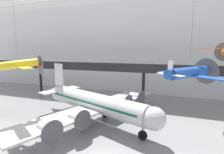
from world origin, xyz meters
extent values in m
cube|color=silver|center=(0.00, 34.34, 12.93)|extent=(140.00, 3.00, 25.85)
cube|color=black|center=(0.00, 23.48, 7.80)|extent=(110.00, 3.20, 0.90)
cube|color=black|center=(0.00, 21.94, 8.80)|extent=(110.00, 0.12, 1.10)
cylinder|color=black|center=(-30.25, 24.44, 3.67)|extent=(0.70, 0.70, 7.35)
cylinder|color=black|center=(0.00, 24.44, 3.67)|extent=(0.70, 0.70, 7.35)
cylinder|color=silver|center=(-6.04, 10.00, 3.47)|extent=(20.73, 10.37, 3.21)
sphere|color=silver|center=(4.60, 6.00, 3.47)|extent=(3.15, 3.15, 3.15)
cone|color=silver|center=(-16.84, 14.05, 3.71)|extent=(4.95, 4.24, 2.96)
cube|color=#0F4C33|center=(-6.04, 10.00, 3.79)|extent=(19.38, 9.92, 0.29)
cube|color=silver|center=(-2.44, 17.51, 2.75)|extent=(9.27, 14.25, 0.28)
cube|color=silver|center=(-8.28, 1.97, 2.75)|extent=(9.27, 14.25, 0.28)
cylinder|color=silver|center=(-2.11, 14.24, 2.80)|extent=(2.82, 2.30, 1.54)
cylinder|color=#4C4C51|center=(-0.86, 13.77, 2.80)|extent=(1.09, 2.76, 2.93)
cylinder|color=silver|center=(-0.51, 18.50, 2.80)|extent=(2.82, 2.30, 1.54)
cylinder|color=#4C4C51|center=(0.75, 18.03, 2.80)|extent=(1.09, 2.76, 2.93)
cylinder|color=silver|center=(-5.88, 4.21, 2.80)|extent=(2.82, 2.30, 1.54)
cylinder|color=#4C4C51|center=(-4.62, 3.74, 2.80)|extent=(1.09, 2.76, 2.93)
cylinder|color=silver|center=(-7.48, -0.05, 2.80)|extent=(2.82, 2.30, 1.54)
cylinder|color=#4C4C51|center=(-6.23, -0.52, 2.80)|extent=(1.09, 2.76, 2.93)
cube|color=silver|center=(-15.63, 13.60, 7.33)|extent=(2.58, 1.13, 4.50)
cube|color=silver|center=(-15.33, 13.49, 4.11)|extent=(5.45, 8.76, 0.20)
cylinder|color=#4C4C51|center=(3.07, 6.57, 1.26)|extent=(0.20, 0.20, 1.21)
cylinder|color=black|center=(3.07, 6.57, 0.65)|extent=(1.35, 0.81, 1.30)
cylinder|color=#4C4C51|center=(-4.91, 12.32, 1.26)|extent=(0.20, 0.20, 1.21)
cylinder|color=black|center=(-4.91, 12.32, 0.65)|extent=(1.35, 0.81, 1.30)
cylinder|color=#4C4C51|center=(-6.72, 7.51, 1.26)|extent=(0.20, 0.20, 1.21)
cylinder|color=black|center=(-6.72, 7.51, 0.65)|extent=(1.35, 0.81, 1.30)
cylinder|color=#1E4CAD|center=(8.21, 3.28, 10.00)|extent=(4.19, 4.90, 1.20)
cone|color=white|center=(9.94, 5.48, 9.95)|extent=(1.33, 1.31, 1.00)
cylinder|color=#4C4C51|center=(10.06, 5.63, 9.95)|extent=(2.29, 1.82, 2.88)
cone|color=#1E4CAD|center=(6.59, 1.23, 10.04)|extent=(1.64, 1.72, 0.97)
cube|color=#1E4CAD|center=(8.41, 3.53, 9.67)|extent=(7.16, 6.03, 0.10)
cube|color=white|center=(6.39, 0.97, 10.67)|extent=(0.45, 0.55, 1.33)
cube|color=white|center=(6.39, 0.97, 10.00)|extent=(2.67, 2.30, 0.06)
cylinder|color=slate|center=(8.21, 3.28, 15.36)|extent=(0.04, 0.04, 9.60)
cylinder|color=yellow|center=(-13.77, 2.23, 10.33)|extent=(3.63, 5.16, 1.50)
cone|color=red|center=(-12.38, 4.62, 10.12)|extent=(1.29, 1.25, 0.98)
cylinder|color=#4C4C51|center=(-12.28, 4.79, 10.10)|extent=(2.47, 1.46, 2.84)
cube|color=yellow|center=(-13.61, 2.51, 10.01)|extent=(7.53, 5.12, 0.10)
cylinder|color=slate|center=(-13.77, 2.23, 15.53)|extent=(0.04, 0.04, 9.29)
camera|label=1|loc=(6.77, -16.14, 12.25)|focal=28.00mm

